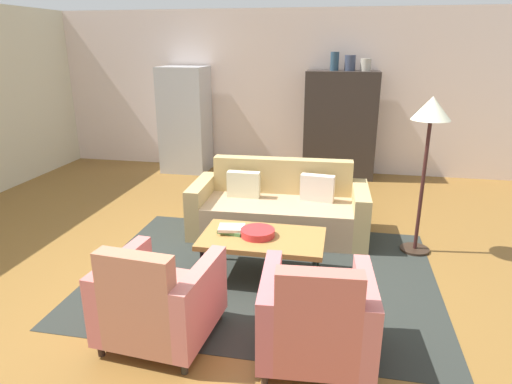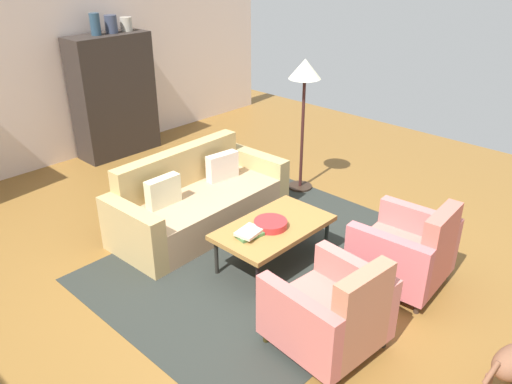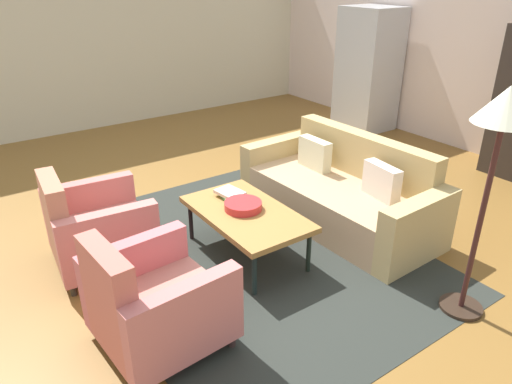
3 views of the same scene
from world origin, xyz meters
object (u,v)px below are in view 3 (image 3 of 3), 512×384
at_px(book_stack, 230,194).
at_px(armchair_left, 93,231).
at_px(armchair_right, 151,305).
at_px(couch, 343,193).
at_px(fruit_bowl, 243,206).
at_px(floor_lamp, 502,128).
at_px(coffee_table, 246,215).
at_px(refrigerator, 368,70).

bearing_deg(book_stack, armchair_left, -103.60).
bearing_deg(armchair_left, armchair_right, 5.04).
xyz_separation_m(couch, fruit_bowl, (-0.04, -1.19, 0.19)).
height_order(armchair_left, armchair_right, same).
relative_size(armchair_right, floor_lamp, 0.51).
distance_m(coffee_table, book_stack, 0.33).
height_order(couch, refrigerator, refrigerator).
xyz_separation_m(couch, book_stack, (-0.31, -1.15, 0.19)).
xyz_separation_m(couch, armchair_right, (0.61, -2.35, 0.06)).
height_order(couch, armchair_left, armchair_left).
xyz_separation_m(couch, floor_lamp, (1.59, -0.27, 1.16)).
bearing_deg(book_stack, refrigerator, 115.78).
xyz_separation_m(refrigerator, floor_lamp, (3.67, -2.78, 0.52)).
height_order(armchair_left, floor_lamp, floor_lamp).
distance_m(fruit_bowl, floor_lamp, 2.11).
relative_size(coffee_table, armchair_left, 1.36).
xyz_separation_m(couch, refrigerator, (-2.08, 2.51, 0.64)).
distance_m(couch, refrigerator, 3.32).
bearing_deg(coffee_table, refrigerator, 119.44).
bearing_deg(floor_lamp, couch, 170.48).
relative_size(couch, refrigerator, 1.15).
bearing_deg(armchair_left, coffee_table, 67.59).
bearing_deg(fruit_bowl, coffee_table, 0.00).
height_order(book_stack, refrigerator, refrigerator).
relative_size(armchair_left, book_stack, 3.14).
bearing_deg(refrigerator, couch, -50.31).
bearing_deg(book_stack, coffee_table, -5.75).
bearing_deg(armchair_right, fruit_bowl, 114.94).
bearing_deg(armchair_left, refrigerator, 111.98).
relative_size(coffee_table, armchair_right, 1.36).
relative_size(book_stack, floor_lamp, 0.16).
bearing_deg(coffee_table, book_stack, 174.25).
bearing_deg(couch, armchair_right, 102.53).
height_order(armchair_right, book_stack, armchair_right).
bearing_deg(couch, refrigerator, -52.27).
relative_size(armchair_left, armchair_right, 1.00).
height_order(fruit_bowl, book_stack, fruit_bowl).
distance_m(coffee_table, fruit_bowl, 0.09).
distance_m(book_stack, refrigerator, 4.09).
xyz_separation_m(coffee_table, book_stack, (-0.32, 0.03, 0.07)).
bearing_deg(floor_lamp, refrigerator, 142.90).
relative_size(coffee_table, book_stack, 4.28).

